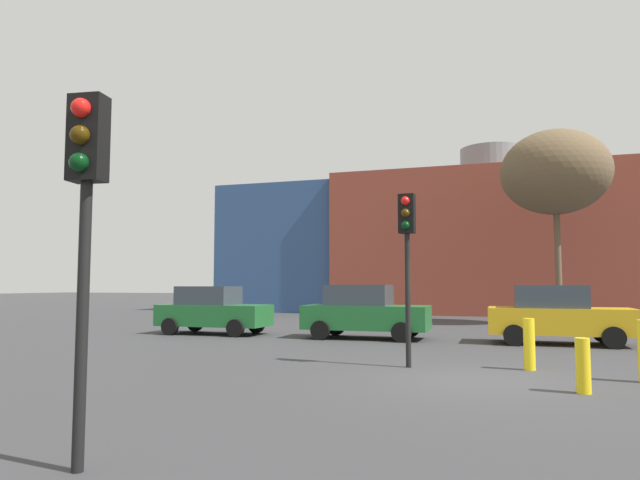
{
  "coord_description": "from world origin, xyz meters",
  "views": [
    {
      "loc": [
        0.43,
        -11.5,
        1.84
      ],
      "look_at": [
        -5.7,
        7.54,
        3.42
      ],
      "focal_mm": 31.82,
      "sensor_mm": 36.0,
      "label": 1
    }
  ],
  "objects_px": {
    "traffic_light_near_left": "(85,191)",
    "traffic_light_island": "(407,239)",
    "parked_car_0": "(213,310)",
    "parked_car_2": "(557,315)",
    "bollard_yellow_2": "(583,366)",
    "bare_tree_0": "(555,173)",
    "parked_car_1": "(364,312)",
    "bollard_yellow_0": "(529,344)"
  },
  "relations": [
    {
      "from": "bare_tree_0",
      "to": "bollard_yellow_0",
      "type": "height_order",
      "value": "bare_tree_0"
    },
    {
      "from": "bollard_yellow_0",
      "to": "parked_car_2",
      "type": "bearing_deg",
      "value": 79.8
    },
    {
      "from": "parked_car_2",
      "to": "traffic_light_island",
      "type": "xyz_separation_m",
      "value": [
        -3.63,
        -6.35,
        1.96
      ]
    },
    {
      "from": "bare_tree_0",
      "to": "parked_car_2",
      "type": "bearing_deg",
      "value": -95.55
    },
    {
      "from": "traffic_light_near_left",
      "to": "bollard_yellow_2",
      "type": "relative_size",
      "value": 4.06
    },
    {
      "from": "bare_tree_0",
      "to": "traffic_light_near_left",
      "type": "bearing_deg",
      "value": -105.51
    },
    {
      "from": "parked_car_0",
      "to": "bollard_yellow_2",
      "type": "height_order",
      "value": "parked_car_0"
    },
    {
      "from": "parked_car_2",
      "to": "bollard_yellow_2",
      "type": "distance_m",
      "value": 8.48
    },
    {
      "from": "parked_car_0",
      "to": "traffic_light_island",
      "type": "bearing_deg",
      "value": -37.27
    },
    {
      "from": "bare_tree_0",
      "to": "traffic_light_island",
      "type": "bearing_deg",
      "value": -106.38
    },
    {
      "from": "parked_car_2",
      "to": "bollard_yellow_2",
      "type": "bearing_deg",
      "value": -92.15
    },
    {
      "from": "parked_car_2",
      "to": "traffic_light_near_left",
      "type": "distance_m",
      "value": 15.59
    },
    {
      "from": "parked_car_2",
      "to": "bollard_yellow_2",
      "type": "height_order",
      "value": "parked_car_2"
    },
    {
      "from": "bare_tree_0",
      "to": "bollard_yellow_2",
      "type": "relative_size",
      "value": 9.66
    },
    {
      "from": "parked_car_2",
      "to": "traffic_light_near_left",
      "type": "bearing_deg",
      "value": -111.28
    },
    {
      "from": "parked_car_2",
      "to": "bare_tree_0",
      "type": "distance_m",
      "value": 10.88
    },
    {
      "from": "bollard_yellow_2",
      "to": "bollard_yellow_0",
      "type": "bearing_deg",
      "value": 106.49
    },
    {
      "from": "traffic_light_near_left",
      "to": "traffic_light_island",
      "type": "height_order",
      "value": "traffic_light_island"
    },
    {
      "from": "parked_car_2",
      "to": "traffic_light_island",
      "type": "height_order",
      "value": "traffic_light_island"
    },
    {
      "from": "traffic_light_near_left",
      "to": "bare_tree_0",
      "type": "distance_m",
      "value": 24.62
    },
    {
      "from": "parked_car_0",
      "to": "bare_tree_0",
      "type": "xyz_separation_m",
      "value": [
        12.84,
        8.95,
        6.15
      ]
    },
    {
      "from": "parked_car_2",
      "to": "bollard_yellow_0",
      "type": "relative_size",
      "value": 3.79
    },
    {
      "from": "bollard_yellow_0",
      "to": "bollard_yellow_2",
      "type": "distance_m",
      "value": 2.64
    },
    {
      "from": "parked_car_1",
      "to": "traffic_light_island",
      "type": "relative_size",
      "value": 1.09
    },
    {
      "from": "bollard_yellow_0",
      "to": "bare_tree_0",
      "type": "bearing_deg",
      "value": 82.59
    },
    {
      "from": "bollard_yellow_0",
      "to": "bollard_yellow_2",
      "type": "height_order",
      "value": "bollard_yellow_0"
    },
    {
      "from": "parked_car_1",
      "to": "parked_car_2",
      "type": "distance_m",
      "value": 6.13
    },
    {
      "from": "parked_car_0",
      "to": "parked_car_2",
      "type": "xyz_separation_m",
      "value": [
        11.97,
        0.0,
        0.02
      ]
    },
    {
      "from": "parked_car_0",
      "to": "bollard_yellow_0",
      "type": "relative_size",
      "value": 3.7
    },
    {
      "from": "bare_tree_0",
      "to": "bollard_yellow_2",
      "type": "height_order",
      "value": "bare_tree_0"
    },
    {
      "from": "traffic_light_near_left",
      "to": "bollard_yellow_2",
      "type": "distance_m",
      "value": 8.3
    },
    {
      "from": "parked_car_0",
      "to": "parked_car_2",
      "type": "height_order",
      "value": "parked_car_2"
    },
    {
      "from": "traffic_light_island",
      "to": "bollard_yellow_0",
      "type": "relative_size",
      "value": 3.51
    },
    {
      "from": "parked_car_1",
      "to": "traffic_light_near_left",
      "type": "relative_size",
      "value": 1.12
    },
    {
      "from": "parked_car_0",
      "to": "parked_car_2",
      "type": "distance_m",
      "value": 11.97
    },
    {
      "from": "parked_car_2",
      "to": "traffic_light_near_left",
      "type": "xyz_separation_m",
      "value": [
        -5.62,
        -14.42,
        1.88
      ]
    },
    {
      "from": "bollard_yellow_0",
      "to": "bollard_yellow_2",
      "type": "bearing_deg",
      "value": -73.51
    },
    {
      "from": "traffic_light_near_left",
      "to": "bollard_yellow_0",
      "type": "xyz_separation_m",
      "value": [
        4.55,
        8.48,
        -2.23
      ]
    },
    {
      "from": "traffic_light_island",
      "to": "bollard_yellow_2",
      "type": "height_order",
      "value": "traffic_light_island"
    },
    {
      "from": "bollard_yellow_0",
      "to": "bollard_yellow_2",
      "type": "relative_size",
      "value": 1.19
    },
    {
      "from": "parked_car_1",
      "to": "parked_car_2",
      "type": "bearing_deg",
      "value": 0.0
    },
    {
      "from": "parked_car_0",
      "to": "traffic_light_island",
      "type": "distance_m",
      "value": 10.67
    }
  ]
}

